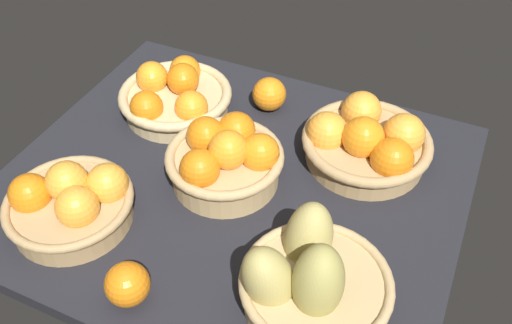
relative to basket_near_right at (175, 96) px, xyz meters
The scene contains 8 objects.
market_tray 25.70cm from the basket_near_right, 145.11° to the left, with size 84.00×72.00×3.00cm, color black.
basket_near_right is the anchor object (origin of this frame).
basket_far_left_pears 53.65cm from the basket_near_right, 142.45° to the left, with size 24.18×23.14×15.90cm.
basket_far_right 34.07cm from the basket_near_right, 89.16° to the left, with size 22.24×22.24×11.05cm.
basket_near_left 41.52cm from the basket_near_right, behind, with size 25.05×25.05×11.18cm.
basket_center 24.01cm from the basket_near_right, 143.48° to the left, with size 21.89×21.89×12.55cm.
loose_orange_front_gap 20.16cm from the basket_near_right, 152.69° to the right, with size 7.29×7.29×7.29cm, color orange.
loose_orange_back_gap 47.00cm from the basket_near_right, 111.73° to the left, with size 7.03×7.03×7.03cm, color orange.
Camera 1 is at (-34.83, 65.72, 78.38)cm, focal length 39.34 mm.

